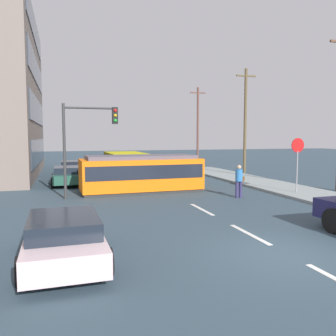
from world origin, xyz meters
The scene contains 16 objects.
ground_plane centered at (0.00, 10.00, 0.00)m, with size 120.00×120.00×0.00m, color #334552.
sidewalk_curb_right centered at (6.80, 6.00, 0.07)m, with size 3.20×36.00×0.14m, color gray.
lane_stripe_1 centered at (0.00, 2.00, 0.01)m, with size 0.16×2.40×0.01m, color silver.
lane_stripe_2 centered at (0.00, 6.00, 0.01)m, with size 0.16×2.40×0.01m, color silver.
lane_stripe_3 centered at (0.00, 17.58, 0.01)m, with size 0.16×2.40×0.01m, color silver.
lane_stripe_4 centered at (0.00, 23.58, 0.01)m, with size 0.16×2.40×0.01m, color silver.
streetcar_tram centered at (-1.40, 11.58, 1.06)m, with size 6.76×2.74×2.05m.
city_bus centered at (-1.20, 17.73, 1.09)m, with size 2.62×5.08×1.92m.
pedestrian_crossing centered at (2.90, 8.15, 0.94)m, with size 0.51×0.36×1.67m.
parked_sedan_near centered at (-5.65, 1.08, 0.62)m, with size 2.04×4.15×1.19m.
parked_sedan_mid centered at (-5.27, 15.54, 0.62)m, with size 2.13×4.05×1.19m.
parked_sedan_far centered at (-4.83, 21.05, 0.63)m, with size 2.20×4.41×1.19m.
stop_sign centered at (6.28, 8.08, 2.19)m, with size 0.76×0.07×2.88m.
traffic_light_mast centered at (-4.44, 10.25, 3.31)m, with size 2.71×0.33×4.71m.
utility_pole_mid centered at (9.22, 19.02, 4.55)m, with size 1.80×0.24×8.74m.
utility_pole_far centered at (9.02, 29.35, 4.46)m, with size 1.80×0.24×8.55m.
Camera 1 is at (-5.64, -7.76, 3.10)m, focal length 37.69 mm.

